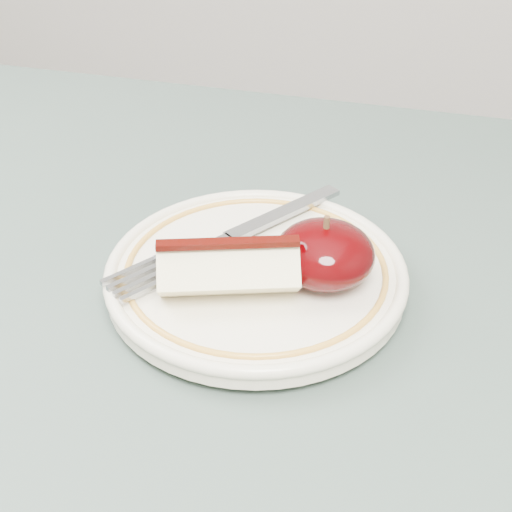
% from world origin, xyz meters
% --- Properties ---
extents(table, '(0.90, 0.90, 0.75)m').
position_xyz_m(table, '(0.00, 0.00, 0.66)').
color(table, brown).
rests_on(table, ground).
extents(plate, '(0.20, 0.20, 0.02)m').
position_xyz_m(plate, '(0.08, 0.12, 0.76)').
color(plate, beige).
rests_on(plate, table).
extents(apple_half, '(0.06, 0.06, 0.05)m').
position_xyz_m(apple_half, '(0.12, 0.12, 0.79)').
color(apple_half, black).
rests_on(apple_half, plate).
extents(apple_wedge, '(0.09, 0.06, 0.04)m').
position_xyz_m(apple_wedge, '(0.07, 0.09, 0.79)').
color(apple_wedge, '#FFF4BB').
rests_on(apple_wedge, plate).
extents(fork, '(0.13, 0.17, 0.00)m').
position_xyz_m(fork, '(0.05, 0.14, 0.77)').
color(fork, gray).
rests_on(fork, plate).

